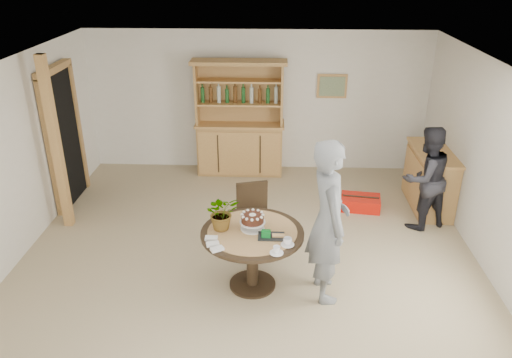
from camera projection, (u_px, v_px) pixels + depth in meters
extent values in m
plane|color=tan|center=(247.00, 277.00, 6.22)|extent=(7.00, 7.00, 0.00)
cube|color=white|center=(257.00, 102.00, 8.87)|extent=(6.00, 0.04, 2.50)
cube|color=white|center=(245.00, 78.00, 5.17)|extent=(6.00, 7.00, 0.04)
cube|color=tan|center=(332.00, 86.00, 8.67)|extent=(0.52, 0.03, 0.42)
cube|color=#59724C|center=(332.00, 86.00, 8.65)|extent=(0.44, 0.02, 0.34)
cube|color=black|center=(64.00, 139.00, 7.70)|extent=(0.10, 0.90, 2.10)
cube|color=#B18D4B|center=(52.00, 151.00, 7.25)|extent=(0.12, 0.10, 2.10)
cube|color=#B18D4B|center=(77.00, 128.00, 8.15)|extent=(0.12, 0.10, 2.10)
cube|color=#B18D4B|center=(53.00, 69.00, 7.25)|extent=(0.12, 1.10, 0.10)
cube|color=tan|center=(56.00, 145.00, 6.88)|extent=(0.12, 0.12, 2.50)
cube|color=#B18D4B|center=(240.00, 149.00, 8.98)|extent=(1.50, 0.50, 0.90)
cube|color=tan|center=(240.00, 124.00, 8.78)|extent=(1.56, 0.54, 0.04)
cube|color=#B18D4B|center=(240.00, 92.00, 8.64)|extent=(1.50, 0.04, 1.06)
cube|color=#B18D4B|center=(197.00, 93.00, 8.53)|extent=(0.04, 0.34, 1.06)
cube|color=#B18D4B|center=(282.00, 94.00, 8.48)|extent=(0.04, 0.34, 1.06)
cube|color=tan|center=(239.00, 104.00, 8.58)|extent=(1.44, 0.32, 0.03)
cube|color=tan|center=(239.00, 81.00, 8.41)|extent=(1.44, 0.32, 0.03)
cube|color=#B18D4B|center=(239.00, 62.00, 8.28)|extent=(1.62, 0.40, 0.06)
cylinder|color=#194C1E|center=(207.00, 94.00, 8.53)|extent=(0.07, 0.07, 0.28)
cylinder|color=#4C2D14|center=(216.00, 95.00, 8.53)|extent=(0.07, 0.07, 0.28)
cylinder|color=#B2BFB2|center=(225.00, 95.00, 8.52)|extent=(0.07, 0.07, 0.28)
cylinder|color=#194C1E|center=(235.00, 95.00, 8.52)|extent=(0.07, 0.07, 0.28)
cylinder|color=#4C2D14|center=(244.00, 95.00, 8.51)|extent=(0.07, 0.07, 0.28)
cylinder|color=#B2BFB2|center=(253.00, 95.00, 8.51)|extent=(0.07, 0.07, 0.28)
cylinder|color=#194C1E|center=(263.00, 95.00, 8.50)|extent=(0.07, 0.07, 0.28)
cylinder|color=#4C2D14|center=(272.00, 95.00, 8.49)|extent=(0.07, 0.07, 0.28)
cube|color=#B18D4B|center=(430.00, 180.00, 7.74)|extent=(0.50, 1.20, 0.90)
cube|color=tan|center=(434.00, 152.00, 7.55)|extent=(0.54, 1.26, 0.04)
cylinder|color=black|center=(252.00, 233.00, 5.76)|extent=(1.20, 1.20, 0.04)
cylinder|color=black|center=(252.00, 260.00, 5.91)|extent=(0.14, 0.14, 0.70)
cylinder|color=black|center=(253.00, 284.00, 6.05)|extent=(0.56, 0.56, 0.03)
cylinder|color=tan|center=(252.00, 231.00, 5.74)|extent=(1.04, 1.04, 0.01)
cube|color=black|center=(255.00, 222.00, 6.55)|extent=(0.51, 0.51, 0.04)
cube|color=black|center=(252.00, 199.00, 6.62)|extent=(0.41, 0.14, 0.46)
cube|color=black|center=(252.00, 184.00, 6.52)|extent=(0.42, 0.15, 0.05)
cube|color=black|center=(245.00, 246.00, 6.45)|extent=(0.04, 0.04, 0.44)
cube|color=black|center=(272.00, 243.00, 6.53)|extent=(0.04, 0.04, 0.44)
cube|color=black|center=(239.00, 232.00, 6.77)|extent=(0.04, 0.03, 0.44)
cube|color=black|center=(265.00, 229.00, 6.84)|extent=(0.04, 0.03, 0.44)
cylinder|color=white|center=(253.00, 228.00, 5.79)|extent=(0.28, 0.28, 0.01)
cylinder|color=white|center=(253.00, 225.00, 5.77)|extent=(0.05, 0.05, 0.08)
cylinder|color=white|center=(253.00, 222.00, 5.75)|extent=(0.30, 0.30, 0.01)
cylinder|color=#462014|center=(253.00, 218.00, 5.73)|extent=(0.26, 0.26, 0.09)
cylinder|color=white|center=(253.00, 215.00, 5.71)|extent=(0.08, 0.08, 0.01)
sphere|color=white|center=(263.00, 215.00, 5.71)|extent=(0.04, 0.04, 0.04)
sphere|color=white|center=(262.00, 212.00, 5.76)|extent=(0.04, 0.04, 0.04)
sphere|color=white|center=(258.00, 211.00, 5.80)|extent=(0.04, 0.04, 0.04)
sphere|color=white|center=(253.00, 210.00, 5.82)|extent=(0.04, 0.04, 0.04)
sphere|color=white|center=(248.00, 210.00, 5.81)|extent=(0.04, 0.04, 0.04)
sphere|color=white|center=(244.00, 212.00, 5.77)|extent=(0.04, 0.04, 0.04)
sphere|color=white|center=(242.00, 215.00, 5.72)|extent=(0.04, 0.04, 0.04)
sphere|color=white|center=(243.00, 217.00, 5.66)|extent=(0.04, 0.04, 0.04)
sphere|color=white|center=(247.00, 219.00, 5.62)|extent=(0.04, 0.04, 0.04)
sphere|color=white|center=(252.00, 220.00, 5.60)|extent=(0.04, 0.04, 0.04)
sphere|color=white|center=(257.00, 219.00, 5.61)|extent=(0.04, 0.04, 0.04)
sphere|color=white|center=(261.00, 218.00, 5.65)|extent=(0.04, 0.04, 0.04)
imported|color=#3F7233|center=(222.00, 212.00, 5.71)|extent=(0.47, 0.44, 0.42)
cube|color=black|center=(271.00, 236.00, 5.62)|extent=(0.30, 0.20, 0.01)
cube|color=#0C7124|center=(266.00, 234.00, 5.61)|extent=(0.10, 0.10, 0.06)
cube|color=#0C7124|center=(266.00, 231.00, 5.60)|extent=(0.11, 0.02, 0.01)
cylinder|color=white|center=(287.00, 244.00, 5.47)|extent=(0.15, 0.15, 0.01)
imported|color=white|center=(288.00, 241.00, 5.45)|extent=(0.10, 0.10, 0.08)
cylinder|color=white|center=(277.00, 253.00, 5.32)|extent=(0.15, 0.15, 0.01)
imported|color=white|center=(277.00, 249.00, 5.30)|extent=(0.08, 0.08, 0.07)
cube|color=white|center=(211.00, 238.00, 5.57)|extent=(0.14, 0.08, 0.03)
cube|color=white|center=(213.00, 244.00, 5.46)|extent=(0.16, 0.11, 0.03)
cube|color=white|center=(217.00, 249.00, 5.37)|extent=(0.16, 0.14, 0.03)
imported|color=slate|center=(328.00, 221.00, 5.53)|extent=(0.56, 0.77, 1.93)
imported|color=black|center=(425.00, 178.00, 7.06)|extent=(0.92, 0.84, 1.53)
cube|color=red|center=(360.00, 203.00, 7.82)|extent=(0.65, 0.48, 0.20)
cube|color=black|center=(361.00, 197.00, 7.77)|extent=(0.56, 0.12, 0.01)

